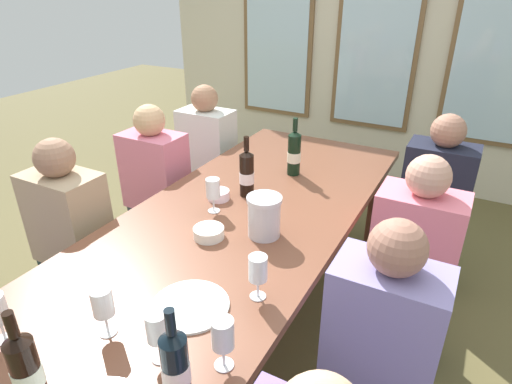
# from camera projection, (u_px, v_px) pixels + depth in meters

# --- Properties ---
(ground_plane) EXTENTS (12.00, 12.00, 0.00)m
(ground_plane) POSITION_uv_depth(u_px,v_px,m) (238.00, 334.00, 2.40)
(ground_plane) COLOR brown
(back_wall_with_windows) EXTENTS (4.21, 0.10, 2.90)m
(back_wall_with_windows) POSITION_uv_depth(u_px,v_px,m) (381.00, 19.00, 3.68)
(back_wall_with_windows) COLOR beige
(back_wall_with_windows) RESTS_ON ground
(dining_table) EXTENTS (1.01, 2.55, 0.74)m
(dining_table) POSITION_uv_depth(u_px,v_px,m) (235.00, 230.00, 2.10)
(dining_table) COLOR brown
(dining_table) RESTS_ON ground
(white_plate_1) EXTENTS (0.28, 0.28, 0.01)m
(white_plate_1) POSITION_uv_depth(u_px,v_px,m) (190.00, 306.00, 1.52)
(white_plate_1) COLOR white
(white_plate_1) RESTS_ON dining_table
(metal_pitcher) EXTENTS (0.16, 0.16, 0.19)m
(metal_pitcher) POSITION_uv_depth(u_px,v_px,m) (264.00, 216.00, 1.90)
(metal_pitcher) COLOR silver
(metal_pitcher) RESTS_ON dining_table
(wine_bottle_0) EXTENTS (0.08, 0.08, 0.34)m
(wine_bottle_0) POSITION_uv_depth(u_px,v_px,m) (294.00, 153.00, 2.48)
(wine_bottle_0) COLOR black
(wine_bottle_0) RESTS_ON dining_table
(wine_bottle_1) EXTENTS (0.08, 0.08, 0.31)m
(wine_bottle_1) POSITION_uv_depth(u_px,v_px,m) (175.00, 366.00, 1.14)
(wine_bottle_1) COLOR black
(wine_bottle_1) RESTS_ON dining_table
(wine_bottle_2) EXTENTS (0.08, 0.08, 0.31)m
(wine_bottle_2) POSITION_uv_depth(u_px,v_px,m) (26.00, 369.00, 1.13)
(wine_bottle_2) COLOR black
(wine_bottle_2) RESTS_ON dining_table
(wine_bottle_3) EXTENTS (0.08, 0.08, 0.32)m
(wine_bottle_3) POSITION_uv_depth(u_px,v_px,m) (247.00, 173.00, 2.24)
(wine_bottle_3) COLOR black
(wine_bottle_3) RESTS_ON dining_table
(tasting_bowl_0) EXTENTS (0.11, 0.11, 0.05)m
(tasting_bowl_0) POSITION_uv_depth(u_px,v_px,m) (219.00, 195.00, 2.24)
(tasting_bowl_0) COLOR white
(tasting_bowl_0) RESTS_ON dining_table
(tasting_bowl_1) EXTENTS (0.14, 0.14, 0.05)m
(tasting_bowl_1) POSITION_uv_depth(u_px,v_px,m) (209.00, 233.00, 1.91)
(tasting_bowl_1) COLOR white
(tasting_bowl_1) RESTS_ON dining_table
(wine_glass_0) EXTENTS (0.07, 0.07, 0.17)m
(wine_glass_0) POSITION_uv_depth(u_px,v_px,m) (102.00, 303.00, 1.36)
(wine_glass_0) COLOR white
(wine_glass_0) RESTS_ON dining_table
(wine_glass_1) EXTENTS (0.07, 0.07, 0.17)m
(wine_glass_1) POSITION_uv_depth(u_px,v_px,m) (258.00, 270.00, 1.52)
(wine_glass_1) COLOR white
(wine_glass_1) RESTS_ON dining_table
(wine_glass_2) EXTENTS (0.07, 0.07, 0.17)m
(wine_glass_2) POSITION_uv_depth(u_px,v_px,m) (223.00, 335.00, 1.24)
(wine_glass_2) COLOR white
(wine_glass_2) RESTS_ON dining_table
(wine_glass_3) EXTENTS (0.07, 0.07, 0.17)m
(wine_glass_3) POSITION_uv_depth(u_px,v_px,m) (157.00, 328.00, 1.26)
(wine_glass_3) COLOR white
(wine_glass_3) RESTS_ON dining_table
(wine_glass_4) EXTENTS (0.07, 0.07, 0.17)m
(wine_glass_4) POSITION_uv_depth(u_px,v_px,m) (213.00, 190.00, 2.08)
(wine_glass_4) COLOR white
(wine_glass_4) RESTS_ON dining_table
(seated_person_0) EXTENTS (0.38, 0.24, 1.11)m
(seated_person_0) POSITION_uv_depth(u_px,v_px,m) (208.00, 163.00, 3.23)
(seated_person_0) COLOR #38262D
(seated_person_0) RESTS_ON ground
(seated_person_1) EXTENTS (0.38, 0.24, 1.11)m
(seated_person_1) POSITION_uv_depth(u_px,v_px,m) (432.00, 209.00, 2.60)
(seated_person_1) COLOR #303A2C
(seated_person_1) RESTS_ON ground
(seated_person_2) EXTENTS (0.38, 0.24, 1.11)m
(seated_person_2) POSITION_uv_depth(u_px,v_px,m) (74.00, 245.00, 2.25)
(seated_person_2) COLOR #213634
(seated_person_2) RESTS_ON ground
(seated_person_3) EXTENTS (0.38, 0.24, 1.11)m
(seated_person_3) POSITION_uv_depth(u_px,v_px,m) (378.00, 360.00, 1.58)
(seated_person_3) COLOR #362C2E
(seated_person_3) RESTS_ON ground
(seated_person_6) EXTENTS (0.38, 0.24, 1.11)m
(seated_person_6) POSITION_uv_depth(u_px,v_px,m) (158.00, 194.00, 2.77)
(seated_person_6) COLOR #31373C
(seated_person_6) RESTS_ON ground
(seated_person_7) EXTENTS (0.38, 0.24, 1.11)m
(seated_person_7) POSITION_uv_depth(u_px,v_px,m) (410.00, 270.00, 2.06)
(seated_person_7) COLOR #272C40
(seated_person_7) RESTS_ON ground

